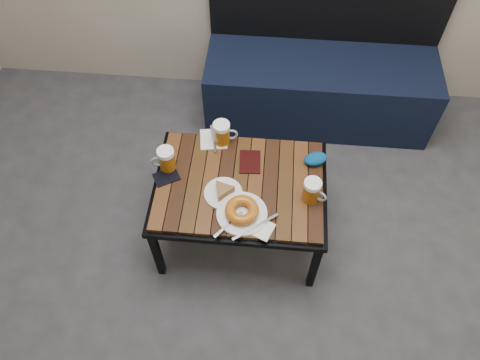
# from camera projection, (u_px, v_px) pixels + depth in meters

# --- Properties ---
(bench) EXTENTS (1.40, 0.50, 0.95)m
(bench) POSITION_uv_depth(u_px,v_px,m) (319.00, 82.00, 2.94)
(bench) COLOR black
(bench) RESTS_ON ground
(cafe_table) EXTENTS (0.84, 0.62, 0.47)m
(cafe_table) POSITION_uv_depth(u_px,v_px,m) (240.00, 188.00, 2.29)
(cafe_table) COLOR black
(cafe_table) RESTS_ON ground
(beer_mug_left) EXTENTS (0.12, 0.09, 0.13)m
(beer_mug_left) POSITION_uv_depth(u_px,v_px,m) (166.00, 159.00, 2.25)
(beer_mug_left) COLOR #8E4D0B
(beer_mug_left) RESTS_ON cafe_table
(beer_mug_centre) EXTENTS (0.13, 0.09, 0.14)m
(beer_mug_centre) POSITION_uv_depth(u_px,v_px,m) (222.00, 133.00, 2.34)
(beer_mug_centre) COLOR #8E4D0B
(beer_mug_centre) RESTS_ON cafe_table
(beer_mug_right) EXTENTS (0.12, 0.10, 0.13)m
(beer_mug_right) POSITION_uv_depth(u_px,v_px,m) (312.00, 191.00, 2.15)
(beer_mug_right) COLOR #8E4D0B
(beer_mug_right) RESTS_ON cafe_table
(plate_pie) EXTENTS (0.18, 0.18, 0.05)m
(plate_pie) POSITION_uv_depth(u_px,v_px,m) (223.00, 192.00, 2.20)
(plate_pie) COLOR white
(plate_pie) RESTS_ON cafe_table
(plate_bagel) EXTENTS (0.29, 0.26, 0.06)m
(plate_bagel) POSITION_uv_depth(u_px,v_px,m) (242.00, 212.00, 2.13)
(plate_bagel) COLOR white
(plate_bagel) RESTS_ON cafe_table
(napkin_left) EXTENTS (0.15, 0.18, 0.01)m
(napkin_left) POSITION_uv_depth(u_px,v_px,m) (214.00, 139.00, 2.40)
(napkin_left) COLOR white
(napkin_left) RESTS_ON cafe_table
(napkin_right) EXTENTS (0.15, 0.14, 0.01)m
(napkin_right) POSITION_uv_depth(u_px,v_px,m) (260.00, 228.00, 2.11)
(napkin_right) COLOR white
(napkin_right) RESTS_ON cafe_table
(passport_navy) EXTENTS (0.15, 0.13, 0.01)m
(passport_navy) POSITION_uv_depth(u_px,v_px,m) (166.00, 177.00, 2.27)
(passport_navy) COLOR black
(passport_navy) RESTS_ON cafe_table
(passport_burgundy) EXTENTS (0.11, 0.15, 0.01)m
(passport_burgundy) POSITION_uv_depth(u_px,v_px,m) (250.00, 162.00, 2.32)
(passport_burgundy) COLOR black
(passport_burgundy) RESTS_ON cafe_table
(knit_pouch) EXTENTS (0.14, 0.12, 0.05)m
(knit_pouch) POSITION_uv_depth(u_px,v_px,m) (316.00, 159.00, 2.30)
(knit_pouch) COLOR navy
(knit_pouch) RESTS_ON cafe_table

